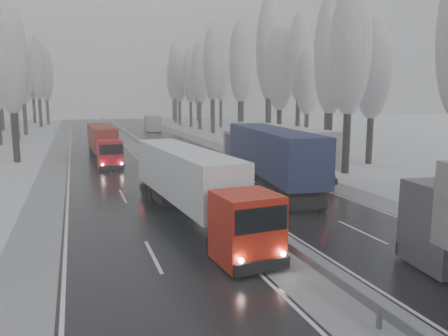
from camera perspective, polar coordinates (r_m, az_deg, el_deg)
carriageway_right at (r=38.75m, az=1.58°, el=-0.68°), size 7.50×200.00×0.03m
carriageway_left at (r=36.47m, az=-14.07°, el=-1.59°), size 7.50×200.00×0.03m
median_slush at (r=37.26m, az=-6.00°, el=-1.12°), size 3.00×200.00×0.04m
shoulder_right at (r=40.72m, az=8.12°, el=-0.27°), size 2.40×200.00×0.04m
shoulder_left at (r=36.42m, az=-21.85°, el=-1.99°), size 2.40×200.00×0.04m
median_guardrail at (r=37.15m, az=-6.01°, el=-0.25°), size 0.12×200.00×0.76m
tree_18 at (r=40.02m, az=16.18°, el=14.64°), size 3.60×3.60×16.58m
tree_19 at (r=46.38m, az=18.93°, el=12.14°), size 3.60×3.60×14.57m
tree_20 at (r=48.60m, az=13.88°, el=13.07°), size 3.60×3.60×15.71m
tree_21 at (r=53.31m, az=13.65°, el=14.73°), size 3.60×3.60×18.62m
tree_22 at (r=57.27m, az=7.35°, el=12.76°), size 3.60×3.60×15.86m
tree_23 at (r=63.67m, az=10.88°, el=10.99°), size 3.60×3.60×13.55m
tree_24 at (r=62.77m, az=5.89°, el=15.17°), size 3.60×3.60×20.49m
tree_25 at (r=69.35m, az=9.81°, el=13.98°), size 3.60×3.60×19.44m
tree_26 at (r=71.96m, az=2.11°, el=13.59°), size 3.60×3.60×18.78m
tree_27 at (r=78.37m, az=6.04°, el=12.66°), size 3.60×3.60×17.62m
tree_28 at (r=81.66m, az=-1.48°, el=13.47°), size 3.60×3.60×19.62m
tree_29 at (r=87.81m, az=2.43°, el=12.54°), size 3.60×3.60×18.11m
tree_30 at (r=90.98m, az=-3.22°, el=12.32°), size 3.60×3.60×17.86m
tree_31 at (r=96.56m, az=-0.43°, el=12.43°), size 3.60×3.60×18.58m
tree_32 at (r=98.22m, az=-4.40°, el=11.89°), size 3.60×3.60×17.33m
tree_33 at (r=102.83m, az=-3.23°, el=10.72°), size 3.60×3.60×14.33m
tree_34 at (r=104.90m, az=-5.88°, el=11.81°), size 3.60×3.60×17.63m
tree_35 at (r=111.20m, az=-1.64°, el=11.92°), size 3.60×3.60×18.25m
tree_36 at (r=114.86m, az=-6.39°, el=12.41°), size 3.60×3.60×20.23m
tree_37 at (r=120.33m, az=-3.48°, el=11.13°), size 3.60×3.60×16.37m
tree_38 at (r=125.46m, az=-6.68°, el=11.48°), size 3.60×3.60×17.97m
tree_39 at (r=129.95m, az=-5.82°, el=10.92°), size 3.60×3.60×16.19m
tree_62 at (r=49.93m, az=-26.23°, el=12.54°), size 3.60×3.60×16.04m
tree_68 at (r=75.42m, az=-25.88°, el=11.46°), size 3.60×3.60×16.65m
tree_70 at (r=85.42m, az=-24.92°, el=11.36°), size 3.60×3.60×17.09m
tree_72 at (r=94.93m, az=-25.89°, el=10.23°), size 3.60×3.60×15.11m
tree_74 at (r=105.45m, az=-23.19°, el=11.82°), size 3.60×3.60×19.68m
tree_76 at (r=114.72m, az=-22.31°, el=11.25°), size 3.60×3.60×18.55m
tree_77 at (r=119.04m, az=-24.86°, el=9.69°), size 3.60×3.60×14.32m
tree_78 at (r=121.55m, az=-23.84°, el=11.31°), size 3.60×3.60×19.55m
tree_79 at (r=125.71m, az=-24.92°, el=10.43°), size 3.60×3.60×17.07m
truck_blue_box at (r=32.25m, az=5.63°, el=1.92°), size 4.76×17.61×4.48m
truck_cream_box at (r=38.48m, az=6.34°, el=2.91°), size 3.70×16.71×4.25m
box_truck_distant at (r=86.82m, az=-9.33°, el=5.79°), size 3.00×8.40×3.09m
truck_red_white at (r=23.46m, az=-4.35°, el=-1.73°), size 3.59×15.22×3.87m
truck_red_red at (r=48.16m, az=-15.56°, el=3.46°), size 2.67×14.17×3.62m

